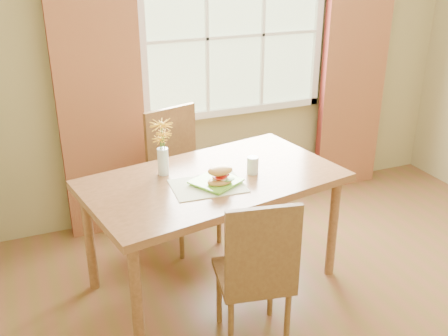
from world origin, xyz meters
TOP-DOWN VIEW (x-y plane):
  - room at (0.00, 0.00)m, footprint 4.24×3.84m
  - window at (0.00, 1.87)m, footprint 1.62×0.06m
  - curtain_left at (-1.15, 1.78)m, footprint 0.65×0.08m
  - curtain_right at (1.15, 1.78)m, footprint 0.65×0.08m
  - dining_table at (-0.63, 0.77)m, footprint 1.80×1.21m
  - chair_near at (-0.64, 0.07)m, footprint 0.48×0.48m
  - chair_far at (-0.65, 1.44)m, footprint 0.55×0.55m
  - placemat at (-0.71, 0.66)m, footprint 0.47×0.36m
  - plate at (-0.65, 0.66)m, footprint 0.35×0.35m
  - croissant_sandwich at (-0.64, 0.62)m, footprint 0.18×0.12m
  - water_glass at (-0.36, 0.73)m, footprint 0.08×0.08m
  - flower_vase at (-0.91, 0.94)m, footprint 0.15×0.15m

SIDE VIEW (x-z plane):
  - chair_near at x=-0.64m, z-range 0.05..1.04m
  - chair_far at x=-0.65m, z-range 0.05..1.12m
  - dining_table at x=-0.63m, z-range 0.32..1.13m
  - placemat at x=-0.71m, z-range 0.81..0.81m
  - plate at x=-0.65m, z-range 0.81..0.83m
  - water_glass at x=-0.36m, z-range 0.80..0.92m
  - croissant_sandwich at x=-0.64m, z-range 0.82..0.95m
  - flower_vase at x=-0.91m, z-range 0.85..1.22m
  - curtain_left at x=-1.15m, z-range 0.00..2.20m
  - curtain_right at x=1.15m, z-range 0.00..2.20m
  - room at x=0.00m, z-range -0.02..2.72m
  - window at x=0.00m, z-range 0.84..2.16m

